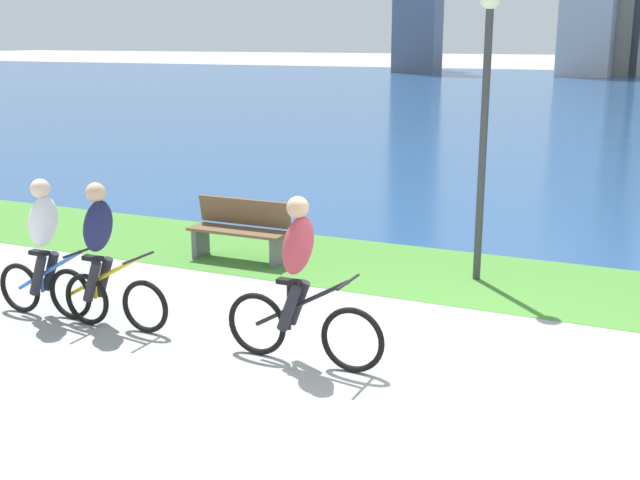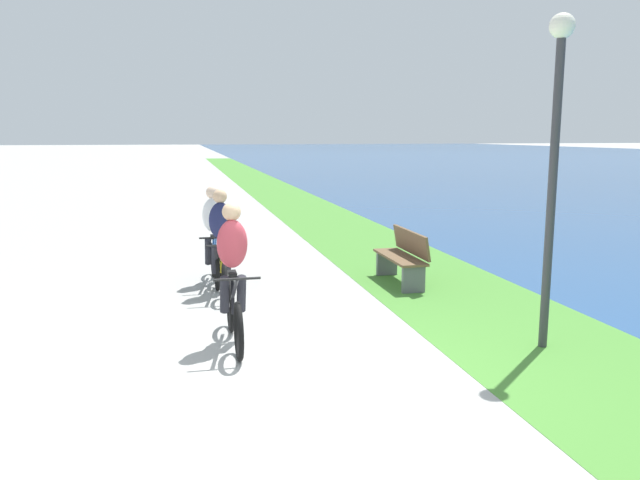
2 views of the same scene
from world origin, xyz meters
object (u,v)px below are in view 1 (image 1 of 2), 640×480
at_px(cyclist_lead, 300,282).
at_px(bench_near_path, 240,230).
at_px(lamppost_tall, 486,93).
at_px(cyclist_trailing, 101,255).
at_px(cyclist_distant_rear, 46,249).

xyz_separation_m(cyclist_lead, bench_near_path, (-2.47, 3.05, -0.39)).
bearing_deg(lamppost_tall, bench_near_path, -171.51).
height_order(cyclist_trailing, bench_near_path, cyclist_trailing).
xyz_separation_m(cyclist_trailing, bench_near_path, (0.01, 3.01, -0.38)).
relative_size(cyclist_trailing, lamppost_tall, 0.44).
bearing_deg(bench_near_path, cyclist_distant_rear, -103.50).
height_order(cyclist_trailing, lamppost_tall, lamppost_tall).
distance_m(cyclist_distant_rear, bench_near_path, 3.19).
bearing_deg(cyclist_lead, bench_near_path, 129.07).
distance_m(cyclist_trailing, bench_near_path, 3.04).
height_order(cyclist_distant_rear, bench_near_path, cyclist_distant_rear).
bearing_deg(bench_near_path, lamppost_tall, 8.49).
relative_size(cyclist_trailing, cyclist_distant_rear, 1.01).
xyz_separation_m(cyclist_trailing, cyclist_distant_rear, (-0.73, -0.07, -0.00)).
bearing_deg(bench_near_path, cyclist_trailing, -90.26).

